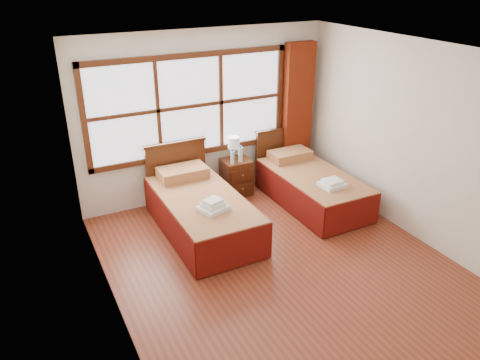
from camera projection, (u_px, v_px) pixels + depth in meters
name	position (u px, v px, depth m)	size (l,w,h in m)	color
floor	(279.00, 263.00, 5.88)	(4.50, 4.50, 0.00)	brown
ceiling	(287.00, 52.00, 4.79)	(4.50, 4.50, 0.00)	white
wall_back	(205.00, 116.00, 7.16)	(4.00, 4.00, 0.00)	silver
wall_left	(106.00, 206.00, 4.51)	(4.50, 4.50, 0.00)	silver
wall_right	(412.00, 141.00, 6.16)	(4.50, 4.50, 0.00)	silver
window	(190.00, 106.00, 6.94)	(3.16, 0.06, 1.56)	white
curtain	(297.00, 113.00, 7.76)	(0.50, 0.16, 2.30)	maroon
bed_left	(201.00, 210.00, 6.49)	(1.04, 2.06, 1.01)	#421E0D
bed_right	(310.00, 185.00, 7.26)	(0.98, 2.00, 0.95)	#421E0D
nightstand	(236.00, 177.00, 7.54)	(0.44, 0.44, 0.59)	#48210F
towels_left	(213.00, 206.00, 5.99)	(0.43, 0.40, 0.15)	white
towels_right	(332.00, 184.00, 6.72)	(0.36, 0.32, 0.10)	white
lamp	(234.00, 143.00, 7.37)	(0.19, 0.19, 0.36)	gold
bottle_near	(232.00, 158.00, 7.23)	(0.06, 0.06, 0.23)	#BCE2F1
bottle_far	(240.00, 154.00, 7.31)	(0.07, 0.07, 0.27)	#BCE2F1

